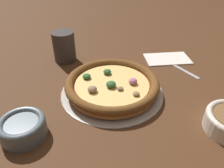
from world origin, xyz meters
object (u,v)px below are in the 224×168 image
at_px(pizza, 112,85).
at_px(fork, 176,66).
at_px(bowl_near, 23,127).
at_px(napkin, 167,58).
at_px(pizza_tray, 112,91).
at_px(drinking_cup, 64,47).

bearing_deg(pizza, fork, -161.83).
height_order(pizza, fork, pizza).
relative_size(bowl_near, fork, 0.63).
height_order(bowl_near, napkin, bowl_near).
xyz_separation_m(napkin, fork, (-0.01, 0.06, -0.00)).
relative_size(pizza, bowl_near, 2.59).
distance_m(bowl_near, napkin, 0.57).
bearing_deg(pizza_tray, fork, -161.83).
relative_size(napkin, fork, 1.06).
height_order(pizza, bowl_near, same).
bearing_deg(bowl_near, drinking_cup, -109.96).
xyz_separation_m(pizza, fork, (-0.26, -0.09, -0.02)).
relative_size(pizza_tray, bowl_near, 2.86).
bearing_deg(drinking_cup, pizza, 115.38).
height_order(pizza_tray, bowl_near, bowl_near).
height_order(pizza_tray, fork, pizza_tray).
distance_m(pizza_tray, fork, 0.28).
height_order(bowl_near, drinking_cup, drinking_cup).
relative_size(pizza_tray, napkin, 1.70).
xyz_separation_m(pizza_tray, pizza, (0.00, 0.00, 0.02)).
bearing_deg(napkin, drinking_cup, -14.19).
distance_m(napkin, fork, 0.06).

